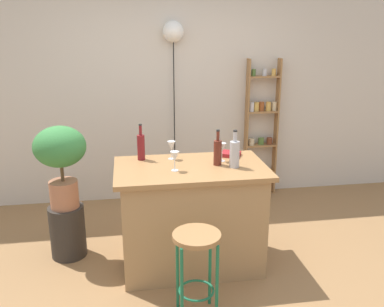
# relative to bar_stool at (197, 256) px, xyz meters

# --- Properties ---
(ground) EXTENTS (12.00, 12.00, 0.00)m
(ground) POSITION_rel_bar_stool_xyz_m (0.07, 0.42, -0.50)
(ground) COLOR olive
(back_wall) EXTENTS (6.40, 0.10, 2.80)m
(back_wall) POSITION_rel_bar_stool_xyz_m (0.07, 2.37, 0.90)
(back_wall) COLOR beige
(back_wall) RESTS_ON ground
(kitchen_counter) EXTENTS (1.29, 0.77, 0.93)m
(kitchen_counter) POSITION_rel_bar_stool_xyz_m (0.07, 0.72, -0.04)
(kitchen_counter) COLOR #A87F51
(kitchen_counter) RESTS_ON ground
(bar_stool) EXTENTS (0.34, 0.34, 0.68)m
(bar_stool) POSITION_rel_bar_stool_xyz_m (0.00, 0.00, 0.00)
(bar_stool) COLOR #196642
(bar_stool) RESTS_ON ground
(spice_shelf) EXTENTS (0.40, 0.12, 1.70)m
(spice_shelf) POSITION_rel_bar_stool_xyz_m (1.19, 2.24, 0.33)
(spice_shelf) COLOR #9E7042
(spice_shelf) RESTS_ON ground
(plant_stool) EXTENTS (0.32, 0.32, 0.49)m
(plant_stool) POSITION_rel_bar_stool_xyz_m (-1.03, 1.04, -0.26)
(plant_stool) COLOR #2D2823
(plant_stool) RESTS_ON ground
(potted_plant) EXTENTS (0.46, 0.41, 0.75)m
(potted_plant) POSITION_rel_bar_stool_xyz_m (-1.03, 1.04, 0.47)
(potted_plant) COLOR #A86B4C
(potted_plant) RESTS_ON plant_stool
(bottle_spirits_clear) EXTENTS (0.07, 0.07, 0.32)m
(bottle_spirits_clear) POSITION_rel_bar_stool_xyz_m (-0.33, 0.98, 0.55)
(bottle_spirits_clear) COLOR maroon
(bottle_spirits_clear) RESTS_ON kitchen_counter
(bottle_sauce_amber) EXTENTS (0.08, 0.08, 0.32)m
(bottle_sauce_amber) POSITION_rel_bar_stool_xyz_m (0.43, 0.65, 0.54)
(bottle_sauce_amber) COLOR #B2B2B7
(bottle_sauce_amber) RESTS_ON kitchen_counter
(bottle_wine_red) EXTENTS (0.07, 0.07, 0.31)m
(bottle_wine_red) POSITION_rel_bar_stool_xyz_m (0.30, 0.73, 0.54)
(bottle_wine_red) COLOR #5B2319
(bottle_wine_red) RESTS_ON kitchen_counter
(wine_glass_left) EXTENTS (0.07, 0.07, 0.16)m
(wine_glass_left) POSITION_rel_bar_stool_xyz_m (-0.07, 0.64, 0.54)
(wine_glass_left) COLOR silver
(wine_glass_left) RESTS_ON kitchen_counter
(wine_glass_center) EXTENTS (0.07, 0.07, 0.16)m
(wine_glass_center) POSITION_rel_bar_stool_xyz_m (0.36, 0.83, 0.54)
(wine_glass_center) COLOR silver
(wine_glass_center) RESTS_ON kitchen_counter
(wine_glass_right) EXTENTS (0.07, 0.07, 0.16)m
(wine_glass_right) POSITION_rel_bar_stool_xyz_m (-0.07, 0.96, 0.54)
(wine_glass_right) COLOR silver
(wine_glass_right) RESTS_ON kitchen_counter
(cookbook) EXTENTS (0.26, 0.23, 0.03)m
(cookbook) POSITION_rel_bar_stool_xyz_m (0.46, 0.97, 0.44)
(cookbook) COLOR maroon
(cookbook) RESTS_ON kitchen_counter
(pendant_globe_light) EXTENTS (0.24, 0.24, 2.13)m
(pendant_globe_light) POSITION_rel_bar_stool_xyz_m (0.11, 2.26, 1.48)
(pendant_globe_light) COLOR black
(pendant_globe_light) RESTS_ON ground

